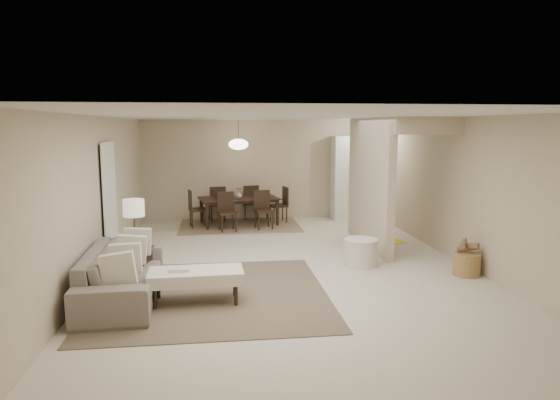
{
  "coord_description": "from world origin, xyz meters",
  "views": [
    {
      "loc": [
        -1.14,
        -8.07,
        2.34
      ],
      "look_at": [
        -0.04,
        0.56,
        1.05
      ],
      "focal_mm": 32.0,
      "sensor_mm": 36.0,
      "label": 1
    }
  ],
  "objects": [
    {
      "name": "floor",
      "position": [
        0.0,
        0.0,
        0.0
      ],
      "size": [
        9.0,
        9.0,
        0.0
      ],
      "primitive_type": "plane",
      "color": "beige",
      "rests_on": "ground"
    },
    {
      "name": "ceiling",
      "position": [
        0.0,
        0.0,
        2.5
      ],
      "size": [
        9.0,
        9.0,
        0.0
      ],
      "primitive_type": "plane",
      "rotation": [
        3.14,
        0.0,
        0.0
      ],
      "color": "white",
      "rests_on": "back_wall"
    },
    {
      "name": "back_wall",
      "position": [
        0.0,
        4.5,
        1.25
      ],
      "size": [
        6.0,
        0.0,
        6.0
      ],
      "primitive_type": "plane",
      "rotation": [
        1.57,
        0.0,
        0.0
      ],
      "color": "#C0AE91",
      "rests_on": "floor"
    },
    {
      "name": "left_wall",
      "position": [
        -3.0,
        0.0,
        1.25
      ],
      "size": [
        0.0,
        9.0,
        9.0
      ],
      "primitive_type": "plane",
      "rotation": [
        1.57,
        0.0,
        1.57
      ],
      "color": "#C0AE91",
      "rests_on": "floor"
    },
    {
      "name": "right_wall",
      "position": [
        3.0,
        0.0,
        1.25
      ],
      "size": [
        0.0,
        9.0,
        9.0
      ],
      "primitive_type": "plane",
      "rotation": [
        1.57,
        0.0,
        -1.57
      ],
      "color": "#C0AE91",
      "rests_on": "floor"
    },
    {
      "name": "partition",
      "position": [
        1.8,
        1.25,
        1.25
      ],
      "size": [
        0.15,
        2.5,
        2.5
      ],
      "primitive_type": "cube",
      "color": "#C0AE91",
      "rests_on": "floor"
    },
    {
      "name": "doorway",
      "position": [
        -2.97,
        0.6,
        1.02
      ],
      "size": [
        0.04,
        0.9,
        2.04
      ],
      "primitive_type": "cube",
      "color": "black",
      "rests_on": "floor"
    },
    {
      "name": "pantry_cabinet",
      "position": [
        2.35,
        4.15,
        1.05
      ],
      "size": [
        1.2,
        0.55,
        2.1
      ],
      "primitive_type": "cube",
      "color": "white",
      "rests_on": "floor"
    },
    {
      "name": "flush_light",
      "position": [
        2.3,
        3.2,
        2.46
      ],
      "size": [
        0.44,
        0.44,
        0.05
      ],
      "primitive_type": "cylinder",
      "color": "white",
      "rests_on": "ceiling"
    },
    {
      "name": "living_rug",
      "position": [
        -1.24,
        -1.27,
        0.01
      ],
      "size": [
        3.2,
        3.2,
        0.01
      ],
      "primitive_type": "cube",
      "color": "brown",
      "rests_on": "floor"
    },
    {
      "name": "sofa",
      "position": [
        -2.45,
        -1.27,
        0.34
      ],
      "size": [
        2.38,
        1.0,
        0.69
      ],
      "primitive_type": "imported",
      "rotation": [
        0.0,
        0.0,
        1.61
      ],
      "color": "slate",
      "rests_on": "floor"
    },
    {
      "name": "ottoman_bench",
      "position": [
        -1.44,
        -1.57,
        0.36
      ],
      "size": [
        1.27,
        0.61,
        0.45
      ],
      "rotation": [
        0.0,
        0.0,
        0.03
      ],
      "color": "silver",
      "rests_on": "living_rug"
    },
    {
      "name": "side_table",
      "position": [
        -2.4,
        -0.41,
        0.24
      ],
      "size": [
        0.54,
        0.54,
        0.49
      ],
      "primitive_type": "cube",
      "rotation": [
        0.0,
        0.0,
        -0.26
      ],
      "color": "black",
      "rests_on": "floor"
    },
    {
      "name": "table_lamp",
      "position": [
        -2.4,
        -0.41,
        1.05
      ],
      "size": [
        0.32,
        0.32,
        0.76
      ],
      "color": "#4C3420",
      "rests_on": "side_table"
    },
    {
      "name": "round_pouf",
      "position": [
        1.25,
        -0.1,
        0.23
      ],
      "size": [
        0.58,
        0.58,
        0.45
      ],
      "primitive_type": "cylinder",
      "color": "silver",
      "rests_on": "floor"
    },
    {
      "name": "wicker_basket",
      "position": [
        2.75,
        -0.86,
        0.18
      ],
      "size": [
        0.52,
        0.52,
        0.36
      ],
      "primitive_type": "cylinder",
      "rotation": [
        0.0,
        0.0,
        0.29
      ],
      "color": "olive",
      "rests_on": "floor"
    },
    {
      "name": "dining_rug",
      "position": [
        -0.63,
        3.69,
        0.01
      ],
      "size": [
        2.8,
        2.1,
        0.01
      ],
      "primitive_type": "cube",
      "color": "brown",
      "rests_on": "floor"
    },
    {
      "name": "dining_table",
      "position": [
        -0.63,
        3.69,
        0.33
      ],
      "size": [
        2.01,
        1.35,
        0.65
      ],
      "primitive_type": "imported",
      "rotation": [
        0.0,
        0.0,
        0.18
      ],
      "color": "black",
      "rests_on": "dining_rug"
    },
    {
      "name": "dining_chairs",
      "position": [
        -0.63,
        3.69,
        0.44
      ],
      "size": [
        2.39,
        1.9,
        0.88
      ],
      "color": "black",
      "rests_on": "dining_rug"
    },
    {
      "name": "vase",
      "position": [
        -0.63,
        3.69,
        0.72
      ],
      "size": [
        0.14,
        0.14,
        0.14
      ],
      "primitive_type": "imported",
      "rotation": [
        0.0,
        0.0,
        -0.05
      ],
      "color": "silver",
      "rests_on": "dining_table"
    },
    {
      "name": "yellow_mat",
      "position": [
        2.21,
        1.52,
        0.01
      ],
      "size": [
        0.89,
        0.64,
        0.01
      ],
      "primitive_type": "cube",
      "rotation": [
        0.0,
        0.0,
        0.2
      ],
      "color": "yellow",
      "rests_on": "floor"
    },
    {
      "name": "pendant_light",
      "position": [
        -0.63,
        3.69,
        1.92
      ],
      "size": [
        0.46,
        0.46,
        0.71
      ],
      "color": "#4C3420",
      "rests_on": "ceiling"
    }
  ]
}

